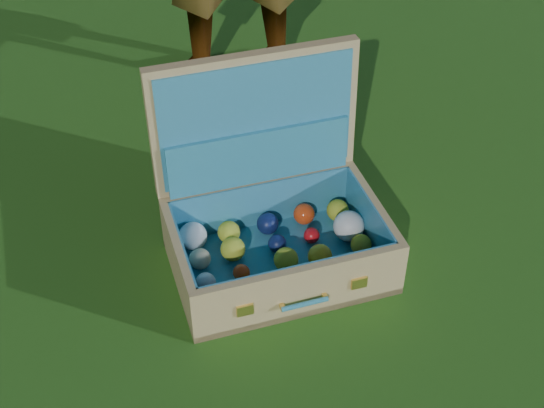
{
  "coord_description": "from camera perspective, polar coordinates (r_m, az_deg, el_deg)",
  "views": [
    {
      "loc": [
        -0.19,
        -1.55,
        1.42
      ],
      "look_at": [
        0.19,
        -0.12,
        0.16
      ],
      "focal_mm": 50.0,
      "sensor_mm": 36.0,
      "label": 1
    }
  ],
  "objects": [
    {
      "name": "ground",
      "position": [
        2.11,
        -5.83,
        -2.15
      ],
      "size": [
        60.0,
        60.0,
        0.0
      ],
      "primitive_type": "plane",
      "color": "#215114",
      "rests_on": "ground"
    },
    {
      "name": "suitcase",
      "position": [
        1.95,
        0.01,
        -0.44
      ],
      "size": [
        0.56,
        0.45,
        0.52
      ],
      "rotation": [
        0.0,
        0.0,
        0.05
      ],
      "color": "tan",
      "rests_on": "ground"
    }
  ]
}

